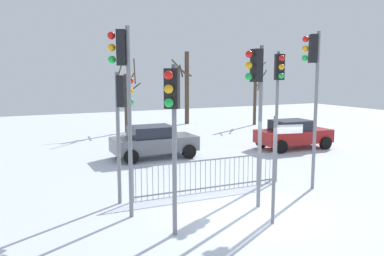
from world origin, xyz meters
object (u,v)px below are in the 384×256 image
at_px(traffic_light_mid_right, 257,90).
at_px(car_grey_near, 154,141).
at_px(traffic_light_mid_left, 172,112).
at_px(traffic_light_rear_left, 122,108).
at_px(car_red_far, 293,134).
at_px(traffic_light_foreground_left, 313,75).
at_px(traffic_light_foreground_right, 123,80).
at_px(traffic_light_rear_right, 279,87).
at_px(bare_tree_right, 256,94).
at_px(direction_sign_post, 277,164).
at_px(bare_tree_left, 127,99).
at_px(bare_tree_centre, 186,86).

height_order(traffic_light_mid_right, car_grey_near, traffic_light_mid_right).
bearing_deg(traffic_light_mid_left, traffic_light_rear_left, -43.28).
xyz_separation_m(car_grey_near, car_red_far, (7.21, -1.01, 0.00)).
xyz_separation_m(traffic_light_rear_left, traffic_light_foreground_left, (6.00, -1.18, 0.93)).
bearing_deg(car_red_far, traffic_light_rear_left, -152.23).
height_order(traffic_light_mid_right, traffic_light_foreground_right, traffic_light_foreground_right).
distance_m(traffic_light_foreground_left, traffic_light_rear_right, 1.47).
distance_m(traffic_light_foreground_left, car_grey_near, 8.05).
distance_m(car_grey_near, bare_tree_right, 13.44).
distance_m(traffic_light_foreground_right, car_red_far, 12.33).
xyz_separation_m(traffic_light_mid_left, car_red_far, (9.91, 7.52, -2.20)).
xyz_separation_m(direction_sign_post, car_red_far, (7.20, 7.86, -0.81)).
bearing_deg(traffic_light_foreground_right, bare_tree_right, -19.29).
height_order(traffic_light_rear_left, car_grey_near, traffic_light_rear_left).
height_order(traffic_light_mid_right, traffic_light_rear_left, traffic_light_mid_right).
distance_m(traffic_light_mid_right, bare_tree_left, 15.83).
bearing_deg(bare_tree_centre, car_red_far, -86.64).
height_order(bare_tree_centre, bare_tree_right, bare_tree_centre).
relative_size(traffic_light_foreground_right, traffic_light_foreground_left, 0.97).
relative_size(traffic_light_foreground_left, bare_tree_right, 1.11).
xyz_separation_m(car_red_far, bare_tree_centre, (-0.67, 11.41, 2.08)).
bearing_deg(traffic_light_mid_left, bare_tree_left, -63.39).
relative_size(traffic_light_mid_right, bare_tree_left, 0.97).
relative_size(traffic_light_foreground_left, traffic_light_rear_right, 1.12).
bearing_deg(car_red_far, car_grey_near, 175.35).
bearing_deg(bare_tree_left, car_red_far, -56.69).
relative_size(traffic_light_mid_left, car_red_far, 1.04).
bearing_deg(bare_tree_left, bare_tree_right, -2.76).
distance_m(traffic_light_mid_left, bare_tree_right, 21.17).
height_order(car_red_far, bare_tree_right, bare_tree_right).
bearing_deg(car_grey_near, traffic_light_mid_left, -106.63).
height_order(car_grey_near, bare_tree_right, bare_tree_right).
bearing_deg(traffic_light_rear_right, bare_tree_left, -61.97).
relative_size(direction_sign_post, bare_tree_centre, 0.51).
bearing_deg(traffic_light_rear_right, car_red_far, -113.55).
bearing_deg(traffic_light_mid_left, traffic_light_foreground_left, -123.73).
bearing_deg(bare_tree_centre, traffic_light_mid_left, -116.03).
height_order(car_grey_near, bare_tree_centre, bare_tree_centre).
distance_m(traffic_light_rear_left, traffic_light_rear_right, 5.76).
relative_size(traffic_light_mid_left, traffic_light_foreground_left, 0.78).
bearing_deg(direction_sign_post, traffic_light_mid_left, -173.73).
xyz_separation_m(traffic_light_mid_right, bare_tree_left, (0.98, 15.75, -1.20)).
bearing_deg(bare_tree_right, traffic_light_mid_right, -125.02).
distance_m(direction_sign_post, bare_tree_right, 19.82).
distance_m(traffic_light_foreground_right, traffic_light_rear_right, 6.13).
distance_m(traffic_light_rear_left, car_grey_near, 6.77).
relative_size(traffic_light_foreground_left, bare_tree_left, 1.09).
bearing_deg(direction_sign_post, traffic_light_rear_left, 147.28).
distance_m(traffic_light_foreground_left, bare_tree_left, 15.17).
bearing_deg(traffic_light_foreground_right, car_grey_near, -0.71).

